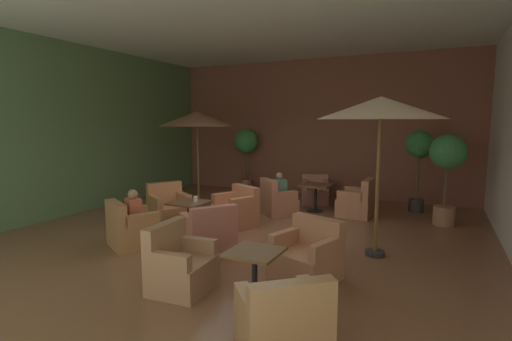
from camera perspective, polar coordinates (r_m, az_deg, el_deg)
ground_plane at (r=7.67m, az=-1.53°, el=-9.59°), size 9.18×9.27×0.02m
wall_back_brick at (r=11.61m, az=8.97°, el=6.35°), size 9.18×0.08×4.08m
wall_left_accent at (r=10.26m, az=-24.90°, el=5.64°), size 0.08×9.27×4.08m
ceiling_slab at (r=7.58m, az=-1.65°, el=21.77°), size 9.18×9.27×0.06m
cafe_table_front_left at (r=7.55m, az=-10.07°, el=-5.96°), size 0.68×0.68×0.67m
armchair_front_left_north at (r=8.62m, az=-13.02°, el=-5.63°), size 1.07×1.07×0.87m
armchair_front_left_east at (r=7.21m, az=-18.21°, el=-8.39°), size 1.07×1.07×0.84m
armchair_front_left_south at (r=6.57m, az=-7.11°, el=-9.56°), size 1.07×1.08×0.86m
armchair_front_left_west at (r=8.15m, az=-3.02°, el=-6.15°), size 1.06×1.03×0.85m
cafe_table_front_right at (r=9.55m, az=8.99°, el=-3.03°), size 0.74×0.74×0.67m
armchair_front_right_north at (r=9.14m, az=3.27°, el=-4.73°), size 1.04×1.04×0.87m
armchair_front_right_east at (r=9.31m, az=15.02°, el=-4.71°), size 0.79×0.83×0.90m
armchair_front_right_south at (r=10.59m, az=8.88°, el=-3.21°), size 0.91×0.92×0.77m
cafe_table_mid_center at (r=4.74m, az=-0.21°, el=-14.21°), size 0.63×0.63×0.67m
armchair_mid_center_north at (r=3.89m, az=4.09°, el=-22.17°), size 1.08×1.07×0.83m
armchair_mid_center_east at (r=5.57m, az=7.73°, el=-12.83°), size 1.02×0.98×0.85m
armchair_mid_center_south at (r=5.28m, az=-11.36°, el=-14.01°), size 0.75×0.84×0.88m
patio_umbrella_tall_red at (r=6.43m, az=18.29°, el=8.79°), size 2.04×2.04×2.63m
patio_umbrella_center_beige at (r=10.37m, az=-8.87°, el=7.62°), size 2.07×2.07×2.50m
potted_tree_left_corner at (r=11.97m, az=-1.49°, el=3.76°), size 0.76×0.76×2.01m
potted_tree_mid_left at (r=9.01m, az=26.89°, el=1.06°), size 0.75×0.75×1.97m
potted_tree_mid_right at (r=10.07m, az=23.38°, el=2.62°), size 0.68×0.68×2.02m
patron_blue_shirt at (r=7.13m, az=-18.01°, el=-5.41°), size 0.39×0.35×0.59m
patron_by_window at (r=9.09m, az=3.55°, el=-2.53°), size 0.43×0.43×0.63m
iced_drink_cup at (r=7.49m, az=-9.09°, el=-4.26°), size 0.08×0.08×0.11m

